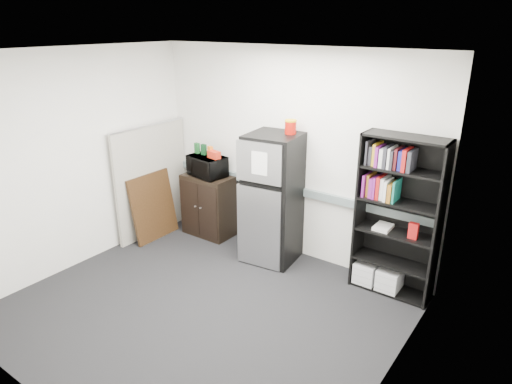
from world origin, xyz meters
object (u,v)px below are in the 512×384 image
refrigerator (273,199)px  microwave (207,166)px  cubicle_partition (152,180)px  cabinet (209,205)px  bookshelf (396,213)px

refrigerator → microwave: bearing=169.8°
cubicle_partition → microwave: (0.70, 0.40, 0.24)m
cabinet → cubicle_partition: bearing=-149.1°
microwave → bookshelf: bearing=9.7°
microwave → refrigerator: 1.19m
microwave → refrigerator: refrigerator is taller
cubicle_partition → microwave: 0.84m
cubicle_partition → cabinet: bearing=30.9°
cubicle_partition → microwave: cubicle_partition is taller
bookshelf → cubicle_partition: (-3.41, -0.49, -0.16)m
cabinet → microwave: size_ratio=1.71×
microwave → cabinet: bearing=98.0°
bookshelf → microwave: bearing=-178.3°
cabinet → microwave: microwave is taller
cubicle_partition → refrigerator: bearing=10.3°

